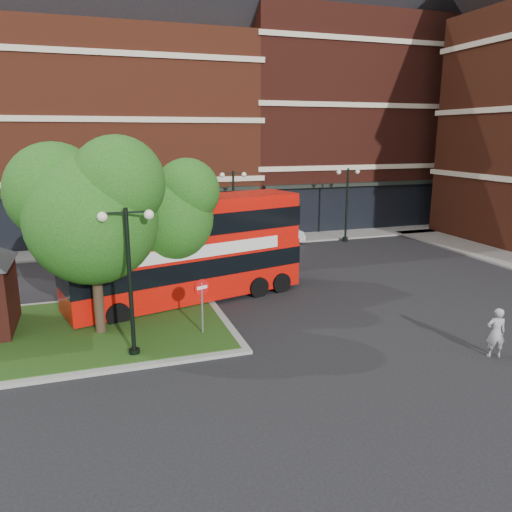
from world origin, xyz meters
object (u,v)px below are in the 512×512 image
object	(u,v)px
car_white	(270,233)
woman	(496,333)
bus	(187,243)
car_silver	(147,241)

from	to	relation	value
car_white	woman	bearing A→B (deg)	-171.71
bus	car_white	bearing A→B (deg)	38.53
woman	car_white	distance (m)	18.90
car_silver	car_white	bearing A→B (deg)	-99.10
car_silver	car_white	world-z (taller)	car_white
bus	car_silver	size ratio (longest dim) A/B	2.86
bus	car_white	size ratio (longest dim) A/B	2.32
bus	car_silver	world-z (taller)	bus
car_silver	bus	bearing A→B (deg)	178.66
woman	car_white	xyz separation A→B (m)	(-1.10, 18.87, -0.09)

